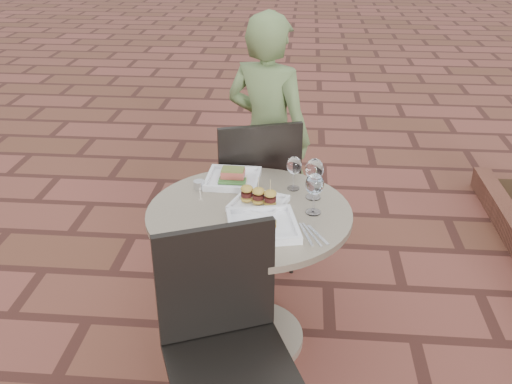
# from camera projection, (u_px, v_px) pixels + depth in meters

# --- Properties ---
(ground) EXTENTS (60.00, 60.00, 0.00)m
(ground) POSITION_uv_depth(u_px,v_px,m) (247.00, 329.00, 2.89)
(ground) COLOR brown
(ground) RESTS_ON ground
(cafe_table) EXTENTS (0.90, 0.90, 0.73)m
(cafe_table) POSITION_uv_depth(u_px,v_px,m) (249.00, 257.00, 2.60)
(cafe_table) COLOR gray
(cafe_table) RESTS_ON ground
(chair_far) EXTENTS (0.55, 0.55, 0.93)m
(chair_far) POSITION_uv_depth(u_px,v_px,m) (256.00, 184.00, 3.13)
(chair_far) COLOR black
(chair_far) RESTS_ON ground
(chair_near) EXTENTS (0.57, 0.57, 0.93)m
(chair_near) POSITION_uv_depth(u_px,v_px,m) (225.00, 333.00, 2.05)
(chair_near) COLOR black
(chair_near) RESTS_ON ground
(diner) EXTENTS (0.62, 0.53, 1.44)m
(diner) POSITION_uv_depth(u_px,v_px,m) (268.00, 137.00, 3.30)
(diner) COLOR #546A3A
(diner) RESTS_ON ground
(plate_salmon) EXTENTS (0.26, 0.26, 0.07)m
(plate_salmon) POSITION_uv_depth(u_px,v_px,m) (233.00, 178.00, 2.74)
(plate_salmon) COLOR white
(plate_salmon) RESTS_ON cafe_table
(plate_sliders) EXTENTS (0.28, 0.28, 0.14)m
(plate_sliders) POSITION_uv_depth(u_px,v_px,m) (258.00, 200.00, 2.51)
(plate_sliders) COLOR white
(plate_sliders) RESTS_ON cafe_table
(plate_tuna) EXTENTS (0.33, 0.33, 0.03)m
(plate_tuna) POSITION_uv_depth(u_px,v_px,m) (263.00, 226.00, 2.34)
(plate_tuna) COLOR white
(plate_tuna) RESTS_ON cafe_table
(wine_glass_right) EXTENTS (0.08, 0.08, 0.19)m
(wine_glass_right) POSITION_uv_depth(u_px,v_px,m) (315.00, 185.00, 2.41)
(wine_glass_right) COLOR white
(wine_glass_right) RESTS_ON cafe_table
(wine_glass_mid) EXTENTS (0.07, 0.07, 0.16)m
(wine_glass_mid) POSITION_uv_depth(u_px,v_px,m) (294.00, 166.00, 2.63)
(wine_glass_mid) COLOR white
(wine_glass_mid) RESTS_ON cafe_table
(wine_glass_far) EXTENTS (0.08, 0.08, 0.19)m
(wine_glass_far) POSITION_uv_depth(u_px,v_px,m) (314.00, 170.00, 2.54)
(wine_glass_far) COLOR white
(wine_glass_far) RESTS_ON cafe_table
(steel_ramekin) EXTENTS (0.06, 0.06, 0.04)m
(steel_ramekin) POSITION_uv_depth(u_px,v_px,m) (199.00, 185.00, 2.67)
(steel_ramekin) COLOR silver
(steel_ramekin) RESTS_ON cafe_table
(cutlery_set) EXTENTS (0.16, 0.21, 0.00)m
(cutlery_set) POSITION_uv_depth(u_px,v_px,m) (312.00, 235.00, 2.30)
(cutlery_set) COLOR silver
(cutlery_set) RESTS_ON cafe_table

